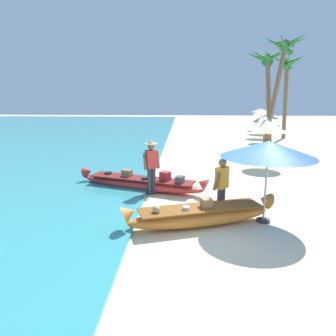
% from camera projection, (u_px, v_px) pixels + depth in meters
% --- Properties ---
extents(ground_plane, '(80.00, 80.00, 0.00)m').
position_uv_depth(ground_plane, '(229.00, 224.00, 8.26)').
color(ground_plane, beige).
extents(boat_orange_foreground, '(3.95, 1.86, 0.77)m').
position_uv_depth(boat_orange_foreground, '(200.00, 215.00, 8.09)').
color(boat_orange_foreground, orange).
rests_on(boat_orange_foreground, ground).
extents(boat_red_midground, '(4.64, 2.07, 0.71)m').
position_uv_depth(boat_red_midground, '(142.00, 183.00, 11.09)').
color(boat_red_midground, red).
rests_on(boat_red_midground, ground).
extents(person_vendor_hatted, '(0.57, 0.46, 1.82)m').
position_uv_depth(person_vendor_hatted, '(151.00, 163.00, 10.40)').
color(person_vendor_hatted, '#333842').
rests_on(person_vendor_hatted, ground).
extents(person_tourist_customer, '(0.51, 0.55, 1.60)m').
position_uv_depth(person_tourist_customer, '(222.00, 184.00, 8.61)').
color(person_tourist_customer, '#333842').
rests_on(person_tourist_customer, ground).
extents(patio_umbrella_large, '(2.36, 2.36, 2.12)m').
position_uv_depth(patio_umbrella_large, '(268.00, 149.00, 7.97)').
color(patio_umbrella_large, '#B7B7BC').
rests_on(patio_umbrella_large, ground).
extents(parasol_row_0, '(1.60, 1.60, 1.91)m').
position_uv_depth(parasol_row_0, '(270.00, 128.00, 14.17)').
color(parasol_row_0, '#8E6B47').
rests_on(parasol_row_0, ground).
extents(parasol_row_1, '(1.60, 1.60, 1.91)m').
position_uv_depth(parasol_row_1, '(265.00, 123.00, 16.68)').
color(parasol_row_1, '#8E6B47').
rests_on(parasol_row_1, ground).
extents(parasol_row_2, '(1.60, 1.60, 1.91)m').
position_uv_depth(parasol_row_2, '(264.00, 119.00, 18.95)').
color(parasol_row_2, '#8E6B47').
rests_on(parasol_row_2, ground).
extents(parasol_row_3, '(1.60, 1.60, 1.91)m').
position_uv_depth(parasol_row_3, '(267.00, 116.00, 21.36)').
color(parasol_row_3, '#8E6B47').
rests_on(parasol_row_3, ground).
extents(parasol_row_4, '(1.60, 1.60, 1.91)m').
position_uv_depth(parasol_row_4, '(262.00, 114.00, 23.56)').
color(parasol_row_4, '#8E6B47').
rests_on(parasol_row_4, ground).
extents(parasol_row_5, '(1.60, 1.60, 1.91)m').
position_uv_depth(parasol_row_5, '(263.00, 112.00, 25.99)').
color(parasol_row_5, '#8E6B47').
rests_on(parasol_row_5, ground).
extents(parasol_row_6, '(1.60, 1.60, 1.91)m').
position_uv_depth(parasol_row_6, '(261.00, 110.00, 28.43)').
color(parasol_row_6, '#8E6B47').
rests_on(parasol_row_6, ground).
extents(palm_tree_tall_inland, '(2.31, 2.65, 5.87)m').
position_uv_depth(palm_tree_tall_inland, '(287.00, 71.00, 22.61)').
color(palm_tree_tall_inland, brown).
rests_on(palm_tree_tall_inland, ground).
extents(palm_tree_leaning_seaward, '(2.74, 2.73, 6.65)m').
position_uv_depth(palm_tree_leaning_seaward, '(283.00, 57.00, 19.16)').
color(palm_tree_leaning_seaward, brown).
rests_on(palm_tree_leaning_seaward, ground).
extents(palm_tree_mid_cluster, '(2.49, 2.27, 5.90)m').
position_uv_depth(palm_tree_mid_cluster, '(267.00, 68.00, 19.95)').
color(palm_tree_mid_cluster, brown).
rests_on(palm_tree_mid_cluster, ground).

